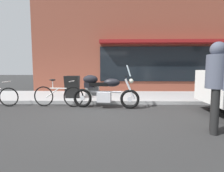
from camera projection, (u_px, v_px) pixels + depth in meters
ground_plane at (101, 113)px, 4.82m from camera, size 80.00×80.00×0.00m
touring_motorcycle at (102, 90)px, 5.47m from camera, size 2.17×0.82×1.39m
parked_bicycle at (58, 96)px, 5.64m from camera, size 1.72×0.48×0.93m
pedestrian_walking at (217, 77)px, 3.19m from camera, size 0.44×0.55×1.76m
sandwich_board_sign at (72, 87)px, 6.64m from camera, size 0.55×0.40×0.88m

